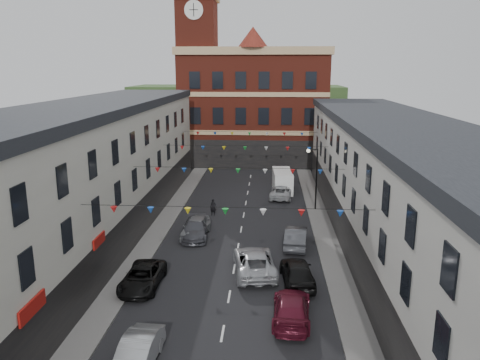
% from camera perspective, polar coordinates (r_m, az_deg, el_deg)
% --- Properties ---
extents(ground, '(160.00, 160.00, 0.00)m').
position_cam_1_polar(ground, '(32.46, -0.72, -10.78)').
color(ground, black).
rests_on(ground, ground).
extents(pavement_left, '(1.80, 64.00, 0.15)m').
position_cam_1_polar(pavement_left, '(35.39, -11.82, -8.82)').
color(pavement_left, '#605E5B').
rests_on(pavement_left, ground).
extents(pavement_right, '(1.80, 64.00, 0.15)m').
position_cam_1_polar(pavement_right, '(34.50, 11.20, -9.39)').
color(pavement_right, '#605E5B').
rests_on(pavement_right, ground).
extents(terrace_left, '(8.40, 56.00, 10.70)m').
position_cam_1_polar(terrace_left, '(34.52, -20.52, -0.77)').
color(terrace_left, beige).
rests_on(terrace_left, ground).
extents(terrace_right, '(8.40, 56.00, 9.70)m').
position_cam_1_polar(terrace_right, '(33.07, 20.21, -2.24)').
color(terrace_right, beige).
rests_on(terrace_right, ground).
extents(civic_building, '(20.60, 13.30, 18.50)m').
position_cam_1_polar(civic_building, '(67.69, 1.69, 9.08)').
color(civic_building, maroon).
rests_on(civic_building, ground).
extents(clock_tower, '(5.60, 5.60, 30.00)m').
position_cam_1_polar(clock_tower, '(65.25, -5.18, 14.84)').
color(clock_tower, maroon).
rests_on(clock_tower, ground).
extents(distant_hill, '(40.00, 14.00, 10.00)m').
position_cam_1_polar(distant_hill, '(92.10, -0.33, 8.30)').
color(distant_hill, '#2F4922').
rests_on(distant_hill, ground).
extents(street_lamp, '(1.10, 0.36, 6.00)m').
position_cam_1_polar(street_lamp, '(44.72, 9.02, 1.15)').
color(street_lamp, black).
rests_on(street_lamp, ground).
extents(car_left_b, '(1.75, 4.37, 1.41)m').
position_cam_1_polar(car_left_b, '(23.13, -12.45, -19.97)').
color(car_left_b, '#9A9DA1').
rests_on(car_left_b, ground).
extents(car_left_c, '(2.27, 4.81, 1.33)m').
position_cam_1_polar(car_left_c, '(30.33, -11.81, -11.52)').
color(car_left_c, black).
rests_on(car_left_c, ground).
extents(car_left_d, '(2.39, 4.98, 1.40)m').
position_cam_1_polar(car_left_d, '(38.09, -5.49, -5.96)').
color(car_left_d, '#44454D').
rests_on(car_left_d, ground).
extents(car_left_e, '(2.25, 4.66, 1.53)m').
position_cam_1_polar(car_left_e, '(38.31, -5.43, -5.73)').
color(car_left_e, gray).
rests_on(car_left_e, ground).
extents(car_right_c, '(2.28, 5.02, 1.43)m').
position_cam_1_polar(car_right_c, '(26.34, 6.30, -15.25)').
color(car_right_c, maroon).
rests_on(car_right_c, ground).
extents(car_right_d, '(2.31, 4.85, 1.60)m').
position_cam_1_polar(car_right_d, '(30.30, 7.01, -11.07)').
color(car_right_d, black).
rests_on(car_right_d, ground).
extents(car_right_e, '(2.09, 4.79, 1.53)m').
position_cam_1_polar(car_right_e, '(36.28, 6.83, -6.89)').
color(car_right_e, '#44464B').
rests_on(car_right_e, ground).
extents(car_right_f, '(2.65, 4.93, 1.32)m').
position_cam_1_polar(car_right_f, '(49.33, 5.03, -1.45)').
color(car_right_f, '#AEB0B3').
rests_on(car_right_f, ground).
extents(moving_car, '(3.34, 5.96, 1.57)m').
position_cam_1_polar(moving_car, '(31.61, 1.79, -9.92)').
color(moving_car, '#B0B2B8').
rests_on(moving_car, ground).
extents(white_van, '(2.25, 5.23, 2.27)m').
position_cam_1_polar(white_van, '(52.14, 5.19, -0.10)').
color(white_van, white).
rests_on(white_van, ground).
extents(pedestrian, '(0.63, 0.47, 1.57)m').
position_cam_1_polar(pedestrian, '(43.40, -3.29, -3.34)').
color(pedestrian, black).
rests_on(pedestrian, ground).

